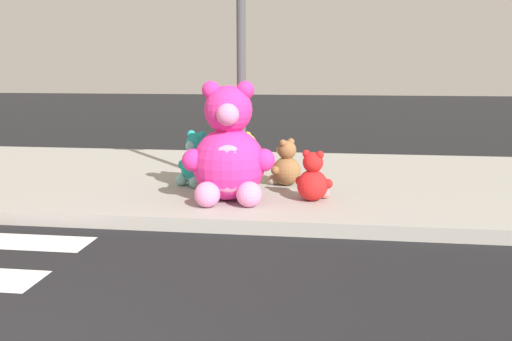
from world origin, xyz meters
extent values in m
cube|color=#9E9B93|center=(0.00, 5.20, 0.07)|extent=(28.00, 4.40, 0.15)
cylinder|color=#4C4C51|center=(1.00, 4.40, 1.75)|extent=(0.11, 0.11, 3.20)
sphere|color=#F22D93|center=(0.94, 3.85, 0.57)|extent=(0.84, 0.84, 0.84)
ellipsoid|color=pink|center=(0.98, 3.55, 0.57)|extent=(0.48, 0.25, 0.54)
sphere|color=#F22D93|center=(0.94, 3.85, 1.19)|extent=(0.55, 0.55, 0.55)
sphere|color=pink|center=(0.97, 3.62, 1.16)|extent=(0.25, 0.25, 0.25)
sphere|color=#F22D93|center=(1.13, 3.88, 1.41)|extent=(0.21, 0.21, 0.21)
sphere|color=#F22D93|center=(1.35, 3.81, 0.63)|extent=(0.26, 0.26, 0.26)
sphere|color=pink|center=(1.22, 3.53, 0.29)|extent=(0.29, 0.29, 0.29)
sphere|color=#F22D93|center=(0.75, 3.82, 1.41)|extent=(0.21, 0.21, 0.21)
sphere|color=#F22D93|center=(0.56, 3.69, 0.63)|extent=(0.26, 0.26, 0.26)
sphere|color=pink|center=(0.76, 3.46, 0.29)|extent=(0.29, 0.29, 0.29)
sphere|color=teal|center=(0.38, 4.58, 0.37)|extent=(0.44, 0.44, 0.44)
ellipsoid|color=#7BBFBC|center=(0.31, 4.45, 0.37)|extent=(0.26, 0.20, 0.28)
sphere|color=teal|center=(0.38, 4.58, 0.69)|extent=(0.29, 0.29, 0.29)
sphere|color=#7BBFBC|center=(0.32, 4.48, 0.68)|extent=(0.13, 0.13, 0.13)
sphere|color=teal|center=(0.47, 4.53, 0.81)|extent=(0.11, 0.11, 0.11)
sphere|color=teal|center=(0.54, 4.43, 0.40)|extent=(0.14, 0.14, 0.14)
sphere|color=#7BBFBC|center=(0.40, 4.36, 0.22)|extent=(0.15, 0.15, 0.15)
sphere|color=teal|center=(0.30, 4.63, 0.81)|extent=(0.11, 0.11, 0.11)
sphere|color=teal|center=(0.18, 4.64, 0.40)|extent=(0.14, 0.14, 0.14)
sphere|color=#7BBFBC|center=(0.19, 4.48, 0.22)|extent=(0.15, 0.15, 0.15)
sphere|color=olive|center=(1.55, 4.70, 0.34)|extent=(0.37, 0.37, 0.37)
ellipsoid|color=tan|center=(1.43, 4.77, 0.34)|extent=(0.18, 0.22, 0.24)
sphere|color=olive|center=(1.55, 4.70, 0.61)|extent=(0.24, 0.24, 0.24)
sphere|color=tan|center=(1.46, 4.76, 0.60)|extent=(0.11, 0.11, 0.11)
sphere|color=olive|center=(1.50, 4.63, 0.71)|extent=(0.09, 0.09, 0.09)
sphere|color=olive|center=(1.41, 4.58, 0.36)|extent=(0.12, 0.12, 0.12)
sphere|color=tan|center=(1.36, 4.70, 0.21)|extent=(0.13, 0.13, 0.13)
sphere|color=olive|center=(1.59, 4.77, 0.71)|extent=(0.09, 0.09, 0.09)
sphere|color=olive|center=(1.60, 4.87, 0.36)|extent=(0.12, 0.12, 0.12)
sphere|color=tan|center=(1.47, 4.87, 0.21)|extent=(0.13, 0.13, 0.13)
sphere|color=yellow|center=(0.95, 5.20, 0.34)|extent=(0.38, 0.38, 0.38)
ellipsoid|color=#F0DB80|center=(0.82, 5.19, 0.34)|extent=(0.11, 0.22, 0.25)
sphere|color=yellow|center=(0.95, 5.20, 0.62)|extent=(0.25, 0.25, 0.25)
sphere|color=#F0DB80|center=(0.85, 5.19, 0.61)|extent=(0.11, 0.11, 0.11)
sphere|color=yellow|center=(0.96, 5.12, 0.72)|extent=(0.10, 0.10, 0.10)
sphere|color=yellow|center=(0.93, 5.02, 0.37)|extent=(0.12, 0.12, 0.12)
sphere|color=#F0DB80|center=(0.80, 5.08, 0.22)|extent=(0.13, 0.13, 0.13)
sphere|color=yellow|center=(0.94, 5.29, 0.72)|extent=(0.10, 0.10, 0.10)
sphere|color=yellow|center=(0.89, 5.38, 0.37)|extent=(0.12, 0.12, 0.12)
sphere|color=#F0DB80|center=(0.78, 5.29, 0.22)|extent=(0.13, 0.13, 0.13)
sphere|color=red|center=(1.90, 3.92, 0.33)|extent=(0.36, 0.36, 0.36)
ellipsoid|color=#DB7B7B|center=(1.94, 4.04, 0.33)|extent=(0.21, 0.14, 0.23)
sphere|color=red|center=(1.90, 3.92, 0.60)|extent=(0.24, 0.24, 0.24)
sphere|color=#DB7B7B|center=(1.93, 4.01, 0.58)|extent=(0.11, 0.11, 0.11)
sphere|color=red|center=(1.82, 3.94, 0.69)|extent=(0.09, 0.09, 0.09)
sphere|color=red|center=(1.75, 4.01, 0.36)|extent=(0.11, 0.11, 0.11)
sphere|color=#DB7B7B|center=(1.86, 4.09, 0.21)|extent=(0.12, 0.12, 0.12)
sphere|color=red|center=(1.98, 3.89, 0.69)|extent=(0.09, 0.09, 0.09)
sphere|color=red|center=(2.08, 3.90, 0.36)|extent=(0.11, 0.11, 0.11)
sphere|color=#DB7B7B|center=(2.05, 4.03, 0.21)|extent=(0.12, 0.12, 0.12)
camera|label=1|loc=(2.04, -2.11, 1.68)|focal=37.44mm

